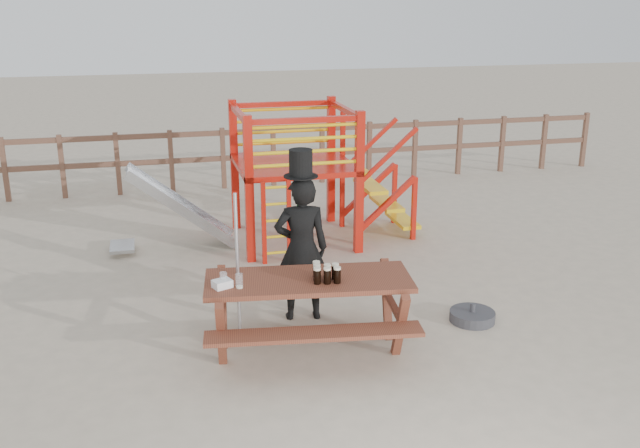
# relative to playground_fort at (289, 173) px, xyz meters

# --- Properties ---
(ground) EXTENTS (60.00, 60.00, 0.00)m
(ground) POSITION_rel_playground_fort_xyz_m (-0.12, -3.58, -1.07)
(ground) COLOR #C0AE95
(ground) RESTS_ON ground
(back_fence) EXTENTS (15.09, 0.09, 1.20)m
(back_fence) POSITION_rel_playground_fort_xyz_m (-0.12, 3.42, -0.34)
(back_fence) COLOR brown
(back_fence) RESTS_ON ground
(playground_fort) EXTENTS (4.71, 1.84, 2.10)m
(playground_fort) POSITION_rel_playground_fort_xyz_m (0.00, 0.00, 0.00)
(playground_fort) COLOR red
(playground_fort) RESTS_ON ground
(picnic_table) EXTENTS (2.32, 1.75, 0.83)m
(picnic_table) POSITION_rel_playground_fort_xyz_m (-0.53, -3.62, -0.55)
(picnic_table) COLOR brown
(picnic_table) RESTS_ON ground
(man_with_hat) EXTENTS (0.67, 0.48, 2.02)m
(man_with_hat) POSITION_rel_playground_fort_xyz_m (-0.42, -2.79, -0.17)
(man_with_hat) COLOR black
(man_with_hat) RESTS_ON ground
(metal_pole) EXTENTS (0.04, 0.04, 1.71)m
(metal_pole) POSITION_rel_playground_fort_xyz_m (-1.23, -3.32, -0.22)
(metal_pole) COLOR #B2B2B7
(metal_pole) RESTS_ON ground
(parasol_base) EXTENTS (0.53, 0.53, 0.22)m
(parasol_base) POSITION_rel_playground_fort_xyz_m (1.48, -3.38, -1.01)
(parasol_base) COLOR #35353A
(parasol_base) RESTS_ON ground
(paper_bag) EXTENTS (0.22, 0.20, 0.08)m
(paper_bag) POSITION_rel_playground_fort_xyz_m (-1.43, -3.65, -0.20)
(paper_bag) COLOR white
(paper_bag) RESTS_ON picnic_table
(stout_pints) EXTENTS (0.29, 0.29, 0.17)m
(stout_pints) POSITION_rel_playground_fort_xyz_m (-0.38, -3.73, -0.16)
(stout_pints) COLOR black
(stout_pints) RESTS_ON picnic_table
(empty_glasses) EXTENTS (0.22, 0.15, 0.15)m
(empty_glasses) POSITION_rel_playground_fort_xyz_m (-1.34, -3.66, -0.17)
(empty_glasses) COLOR silver
(empty_glasses) RESTS_ON picnic_table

